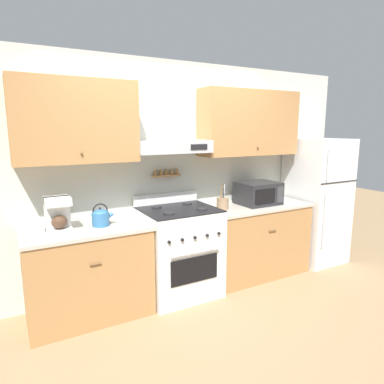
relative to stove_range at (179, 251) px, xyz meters
name	(u,v)px	position (x,y,z in m)	size (l,w,h in m)	color
ground_plane	(193,305)	(0.00, -0.31, -0.49)	(16.00, 16.00, 0.00)	#937551
wall_back	(169,157)	(0.04, 0.31, 1.01)	(5.20, 0.46, 2.55)	silver
counter_left	(88,272)	(-0.98, 0.03, -0.04)	(1.16, 0.67, 0.89)	#AD7A47
counter_right	(254,239)	(1.06, 0.03, -0.04)	(1.33, 0.67, 0.89)	#AD7A47
stove_range	(179,251)	(0.00, 0.00, 0.00)	(0.79, 0.72, 1.08)	white
refrigerator	(316,201)	(2.11, -0.01, 0.35)	(0.68, 0.72, 1.68)	white
tea_kettle	(101,217)	(-0.83, 0.01, 0.49)	(0.21, 0.17, 0.22)	teal
coffee_maker	(58,214)	(-1.21, 0.04, 0.56)	(0.22, 0.23, 0.31)	white
microwave	(258,193)	(1.11, 0.03, 0.54)	(0.49, 0.40, 0.27)	#232326
utensil_crock	(223,203)	(0.58, 0.01, 0.48)	(0.14, 0.14, 0.29)	#8E7051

